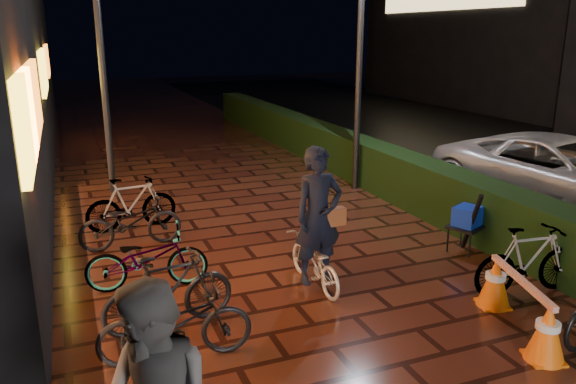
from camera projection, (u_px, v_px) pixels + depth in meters
name	position (u px, v px, depth m)	size (l,w,h in m)	color
ground	(403.00, 364.00, 6.00)	(80.00, 80.00, 0.00)	#381911
hedge	(341.00, 151.00, 14.18)	(0.70, 20.00, 1.00)	black
van	(560.00, 172.00, 11.23)	(2.33, 5.05, 1.40)	#A5A5AA
lamp_post_hedge	(359.00, 61.00, 11.92)	(0.49, 0.16, 5.14)	black
lamp_post_sf	(101.00, 55.00, 11.62)	(0.51, 0.14, 5.38)	black
cyclist	(316.00, 237.00, 7.57)	(0.73, 1.41, 2.00)	silver
traffic_barrier	(519.00, 304.00, 6.59)	(0.81, 1.66, 0.68)	orange
cart_assembly	(468.00, 219.00, 8.93)	(0.71, 0.77, 1.07)	black
parked_bikes_storefront	(147.00, 252.00, 7.83)	(1.77, 5.13, 0.96)	black
parked_bikes_hedge	(570.00, 282.00, 6.88)	(1.71, 1.98, 0.96)	black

